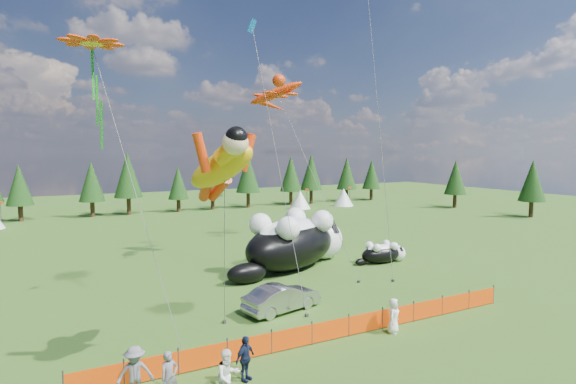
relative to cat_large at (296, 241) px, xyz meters
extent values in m
plane|color=#113609|center=(-4.75, -9.29, -2.04)|extent=(160.00, 160.00, 0.00)
cylinder|color=#262626|center=(-13.75, -12.29, -1.49)|extent=(0.06, 0.06, 1.10)
cylinder|color=#262626|center=(-11.75, -12.29, -1.49)|extent=(0.06, 0.06, 1.10)
cylinder|color=#262626|center=(-9.75, -12.29, -1.49)|extent=(0.06, 0.06, 1.10)
cylinder|color=#262626|center=(-7.75, -12.29, -1.49)|extent=(0.06, 0.06, 1.10)
cylinder|color=#262626|center=(-5.75, -12.29, -1.49)|extent=(0.06, 0.06, 1.10)
cylinder|color=#262626|center=(-3.75, -12.29, -1.49)|extent=(0.06, 0.06, 1.10)
cylinder|color=#262626|center=(-1.75, -12.29, -1.49)|extent=(0.06, 0.06, 1.10)
cylinder|color=#262626|center=(0.25, -12.29, -1.49)|extent=(0.06, 0.06, 1.10)
cylinder|color=#262626|center=(2.25, -12.29, -1.49)|extent=(0.06, 0.06, 1.10)
cylinder|color=#262626|center=(4.25, -12.29, -1.49)|extent=(0.06, 0.06, 1.10)
cylinder|color=#262626|center=(6.25, -12.29, -1.49)|extent=(0.06, 0.06, 1.10)
cube|color=#E74004|center=(-14.75, -12.29, -1.54)|extent=(2.00, 0.04, 0.90)
cube|color=#E74004|center=(-12.75, -12.29, -1.54)|extent=(2.00, 0.04, 0.90)
cube|color=#E74004|center=(-10.75, -12.29, -1.54)|extent=(2.00, 0.04, 0.90)
cube|color=#E74004|center=(-8.75, -12.29, -1.54)|extent=(2.00, 0.04, 0.90)
cube|color=#E74004|center=(-6.75, -12.29, -1.54)|extent=(2.00, 0.04, 0.90)
cube|color=#E74004|center=(-4.75, -12.29, -1.54)|extent=(2.00, 0.04, 0.90)
cube|color=#E74004|center=(-2.75, -12.29, -1.54)|extent=(2.00, 0.04, 0.90)
cube|color=#E74004|center=(-0.75, -12.29, -1.54)|extent=(2.00, 0.04, 0.90)
cube|color=#E74004|center=(1.25, -12.29, -1.54)|extent=(2.00, 0.04, 0.90)
cube|color=#E74004|center=(3.25, -12.29, -1.54)|extent=(2.00, 0.04, 0.90)
cube|color=#E74004|center=(5.25, -12.29, -1.54)|extent=(2.00, 0.04, 0.90)
ellipsoid|color=black|center=(-0.47, -0.21, -0.26)|extent=(9.81, 7.43, 3.56)
ellipsoid|color=white|center=(-0.47, -0.21, 0.63)|extent=(7.34, 5.46, 2.17)
sphere|color=white|center=(3.31, 1.49, -0.46)|extent=(3.16, 3.16, 3.16)
sphere|color=#ED5C6A|center=(4.54, 2.04, -0.46)|extent=(0.44, 0.44, 0.44)
ellipsoid|color=black|center=(-4.79, -2.16, -1.34)|extent=(3.09, 2.40, 1.38)
cone|color=black|center=(3.70, 0.63, 0.81)|extent=(1.11, 1.11, 1.11)
cone|color=black|center=(2.92, 2.36, 0.81)|extent=(1.11, 1.11, 1.11)
sphere|color=white|center=(0.99, 1.85, 1.42)|extent=(1.66, 1.66, 1.66)
sphere|color=white|center=(2.04, -0.49, 1.42)|extent=(1.66, 1.66, 1.66)
sphere|color=white|center=(-2.80, 0.15, 1.42)|extent=(1.66, 1.66, 1.66)
sphere|color=white|center=(-1.74, -2.19, 1.42)|extent=(1.66, 1.66, 1.66)
ellipsoid|color=black|center=(6.63, -1.81, -1.34)|extent=(3.53, 1.77, 1.39)
ellipsoid|color=white|center=(6.63, -1.81, -1.00)|extent=(2.67, 1.27, 0.85)
sphere|color=white|center=(8.25, -1.88, -1.42)|extent=(1.23, 1.23, 1.23)
sphere|color=#ED5C6A|center=(8.77, -1.90, -1.42)|extent=(0.17, 0.17, 0.17)
ellipsoid|color=black|center=(4.79, -1.72, -1.77)|extent=(1.10, 0.59, 0.54)
cone|color=black|center=(8.23, -2.25, -0.93)|extent=(0.43, 0.43, 0.43)
cone|color=black|center=(8.27, -1.51, -0.93)|extent=(0.43, 0.43, 0.43)
sphere|color=white|center=(7.50, -1.34, -0.69)|extent=(0.65, 0.65, 0.65)
sphere|color=white|center=(7.46, -2.34, -0.69)|extent=(0.65, 0.65, 0.65)
sphere|color=white|center=(5.89, -1.27, -0.69)|extent=(0.65, 0.65, 0.65)
sphere|color=white|center=(5.84, -2.27, -0.69)|extent=(0.65, 0.65, 0.65)
imported|color=#B0B0B5|center=(-5.03, -7.81, -1.30)|extent=(4.70, 2.53, 1.47)
imported|color=slate|center=(-12.48, -14.07, -1.12)|extent=(0.78, 0.64, 1.83)
imported|color=white|center=(-10.68, -14.99, -1.09)|extent=(1.00, 0.70, 1.89)
imported|color=#151F39|center=(-9.59, -13.87, -1.17)|extent=(1.14, 0.95, 1.73)
imported|color=slate|center=(-13.52, -13.42, -1.06)|extent=(1.34, 0.81, 1.96)
imported|color=white|center=(-1.59, -12.91, -1.19)|extent=(0.98, 0.91, 1.68)
cylinder|color=#595959|center=(-9.00, -9.70, 2.05)|extent=(0.03, 0.03, 8.61)
cube|color=#262626|center=(-8.41, -8.06, -1.96)|extent=(0.15, 0.15, 0.16)
cylinder|color=#595959|center=(1.39, -0.12, 4.82)|extent=(0.03, 0.03, 17.07)
cube|color=#262626|center=(1.89, -5.38, -1.96)|extent=(0.15, 0.15, 0.16)
cylinder|color=#595959|center=(-12.64, -8.83, 4.88)|extent=(0.03, 0.03, 14.77)
cube|color=#262626|center=(-11.30, -11.48, -1.96)|extent=(0.15, 0.15, 0.16)
cube|color=#17831B|center=(-13.99, -6.18, 9.03)|extent=(0.21, 0.21, 4.60)
cylinder|color=#595959|center=(-4.85, -7.01, 5.95)|extent=(0.03, 0.03, 16.30)
cube|color=#262626|center=(-4.26, -9.19, -1.96)|extent=(0.15, 0.15, 0.16)
cylinder|color=#595959|center=(4.52, -3.90, 8.72)|extent=(0.03, 0.03, 21.75)
cube|color=#262626|center=(4.04, -6.26, -1.96)|extent=(0.15, 0.15, 0.16)
camera|label=1|loc=(-15.62, -29.14, 6.62)|focal=28.00mm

